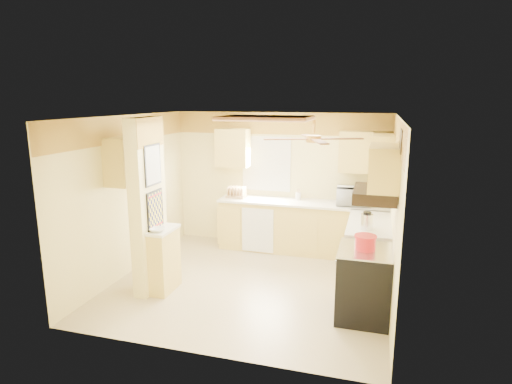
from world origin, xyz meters
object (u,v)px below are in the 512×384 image
(microwave, at_px, (353,196))
(bowl, at_px, (158,230))
(dutch_oven, at_px, (365,242))
(kettle, at_px, (367,221))
(stove, at_px, (364,283))

(microwave, xyz_separation_m, bowl, (-2.51, -2.29, -0.13))
(dutch_oven, xyz_separation_m, kettle, (-0.01, 0.76, 0.05))
(bowl, bearing_deg, stove, 3.02)
(kettle, bearing_deg, dutch_oven, -89.41)
(bowl, height_order, dutch_oven, dutch_oven)
(stove, height_order, kettle, kettle)
(stove, bearing_deg, dutch_oven, -127.28)
(microwave, bearing_deg, stove, 93.85)
(dutch_oven, relative_size, kettle, 1.06)
(dutch_oven, distance_m, kettle, 0.76)
(microwave, relative_size, bowl, 2.67)
(stove, relative_size, bowl, 4.33)
(stove, bearing_deg, microwave, 97.75)
(stove, bearing_deg, kettle, 91.36)
(kettle, bearing_deg, microwave, 101.10)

